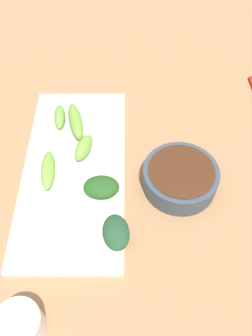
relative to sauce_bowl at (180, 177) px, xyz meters
The scene contains 10 objects.
tabletop 0.12m from the sauce_bowl, 12.41° to the right, with size 2.10×2.10×0.02m, color #A47651.
sauce_bowl is the anchor object (origin of this frame).
serving_plate 0.19m from the sauce_bowl, ahead, with size 0.18×0.40×0.01m, color white.
broccoli_stalk_0 0.23m from the sauce_bowl, 34.26° to the right, with size 0.03×0.10×0.03m, color #6EAB3D.
broccoli_leafy_1 0.15m from the sauce_bowl, 42.96° to the left, with size 0.04×0.06×0.02m, color #224A2D.
broccoli_leafy_2 0.14m from the sauce_bowl, ahead, with size 0.06×0.05×0.02m, color #24521E.
broccoli_stalk_3 0.27m from the sauce_bowl, 33.29° to the right, with size 0.02×0.07×0.02m, color #6FA046.
broccoli_stalk_4 0.23m from the sauce_bowl, ahead, with size 0.03×0.08×0.02m, color #75AF41.
broccoli_stalk_5 0.19m from the sauce_bowl, 20.48° to the right, with size 0.03×0.06×0.03m, color #73AD40.
tea_cup 0.34m from the sauce_bowl, 45.64° to the left, with size 0.06×0.06×0.05m, color silver.
Camera 1 is at (-0.02, 0.37, 0.54)m, focal length 37.05 mm.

